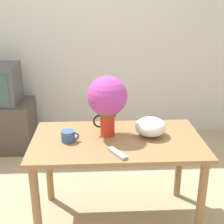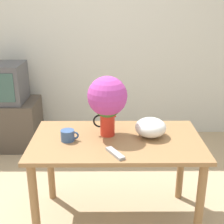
{
  "view_description": "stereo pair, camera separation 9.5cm",
  "coord_description": "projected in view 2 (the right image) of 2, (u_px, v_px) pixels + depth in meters",
  "views": [
    {
      "loc": [
        0.09,
        -1.93,
        1.71
      ],
      "look_at": [
        0.2,
        0.24,
        0.91
      ],
      "focal_mm": 50.0,
      "sensor_mm": 36.0,
      "label": 1
    },
    {
      "loc": [
        0.19,
        -1.93,
        1.71
      ],
      "look_at": [
        0.2,
        0.24,
        0.91
      ],
      "focal_mm": 50.0,
      "sensor_mm": 36.0,
      "label": 2
    }
  ],
  "objects": [
    {
      "name": "wall_back",
      "position": [
        95.0,
        33.0,
        3.79
      ],
      "size": [
        8.0,
        0.05,
        2.6
      ],
      "color": "silver",
      "rests_on": "ground_plane"
    },
    {
      "name": "remote_control",
      "position": [
        115.0,
        153.0,
        2.08
      ],
      "size": [
        0.13,
        0.18,
        0.02
      ],
      "color": "#999999",
      "rests_on": "table"
    },
    {
      "name": "table",
      "position": [
        117.0,
        152.0,
        2.35
      ],
      "size": [
        1.26,
        0.72,
        0.72
      ],
      "color": "olive",
      "rests_on": "ground_plane"
    },
    {
      "name": "flower_vase",
      "position": [
        107.0,
        100.0,
        2.29
      ],
      "size": [
        0.3,
        0.3,
        0.46
      ],
      "color": "red",
      "rests_on": "table"
    },
    {
      "name": "coffee_mug",
      "position": [
        68.0,
        135.0,
        2.27
      ],
      "size": [
        0.13,
        0.1,
        0.08
      ],
      "color": "#385689",
      "rests_on": "table"
    },
    {
      "name": "tv_set",
      "position": [
        5.0,
        83.0,
        3.57
      ],
      "size": [
        0.44,
        0.46,
        0.44
      ],
      "color": "#4C4C51",
      "rests_on": "tv_stand"
    },
    {
      "name": "white_bowl",
      "position": [
        151.0,
        127.0,
        2.33
      ],
      "size": [
        0.23,
        0.23,
        0.14
      ],
      "color": "white",
      "rests_on": "table"
    },
    {
      "name": "tv_stand",
      "position": [
        10.0,
        123.0,
        3.75
      ],
      "size": [
        0.69,
        0.53,
        0.57
      ],
      "color": "#4C4238",
      "rests_on": "ground_plane"
    }
  ]
}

